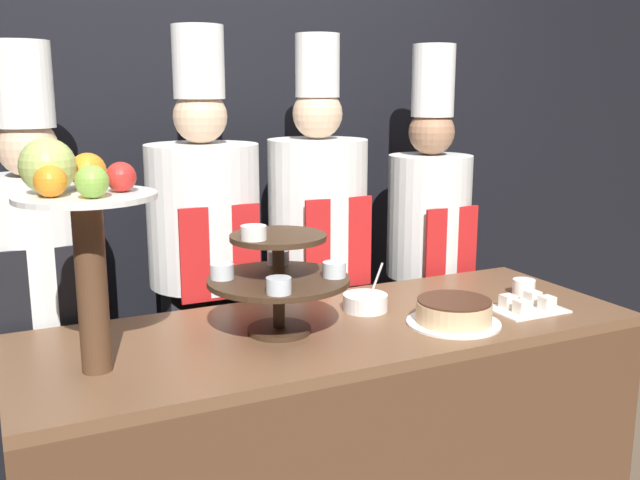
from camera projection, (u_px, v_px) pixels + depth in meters
name	position (u px, v px, depth m)	size (l,w,h in m)	color
wall_back	(230.00, 138.00, 2.96)	(10.00, 0.06, 2.80)	black
buffet_counter	(333.00, 455.00, 2.31)	(1.92, 0.70, 0.89)	brown
tiered_stand	(278.00, 273.00, 2.10)	(0.42, 0.42, 0.34)	#3D2819
fruit_pedestal	(78.00, 211.00, 1.77)	(0.35, 0.35, 0.60)	brown
cake_round	(454.00, 313.00, 2.21)	(0.29, 0.29, 0.08)	white
cup_white	(524.00, 287.00, 2.52)	(0.08, 0.08, 0.06)	white
cake_square_tray	(527.00, 305.00, 2.35)	(0.23, 0.17, 0.05)	white
serving_bowl_far	(365.00, 302.00, 2.35)	(0.15, 0.15, 0.16)	white
chef_left	(40.00, 295.00, 2.38)	(0.40, 0.40, 1.75)	#28282D
chef_center_left	(205.00, 262.00, 2.61)	(0.41, 0.41, 1.82)	#28282D
chef_center_right	(318.00, 251.00, 2.80)	(0.38, 0.38, 1.80)	#28282D
chef_right	(428.00, 244.00, 3.03)	(0.35, 0.35, 1.78)	#28282D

